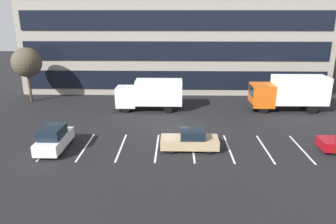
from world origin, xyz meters
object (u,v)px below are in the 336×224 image
box_truck_orange (290,91)px  box_truck_white (150,93)px  bare_tree (27,62)px  sedan_tan (190,140)px  suv_white (54,139)px

box_truck_orange → box_truck_white: bearing=-179.0°
box_truck_white → bare_tree: (-14.37, 3.23, 2.76)m
sedan_tan → bare_tree: bearing=143.3°
box_truck_orange → suv_white: (-21.33, -10.87, -1.17)m
sedan_tan → bare_tree: 22.99m
suv_white → bare_tree: bare_tree is taller
suv_white → sedan_tan: bearing=1.7°
suv_white → box_truck_orange: bearing=27.0°
box_truck_white → suv_white: bearing=-121.8°
box_truck_white → box_truck_orange: box_truck_orange is taller
box_truck_white → sedan_tan: bearing=-69.8°
box_truck_white → sedan_tan: 11.05m
sedan_tan → suv_white: (-10.37, -0.30, 0.17)m
box_truck_orange → bare_tree: bearing=174.2°
sedan_tan → box_truck_white: bearing=110.2°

